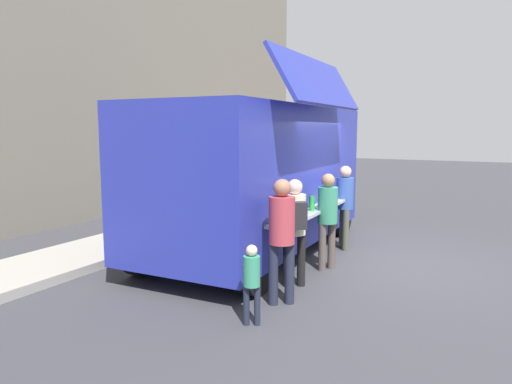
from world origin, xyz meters
The scene contains 8 objects.
ground_plane centered at (0.00, 0.00, 0.00)m, with size 60.00×60.00×0.00m, color #38383D.
food_truck_main centered at (-0.34, 2.36, 1.53)m, with size 5.74×2.95×3.56m.
trash_bin centered at (3.97, 4.68, 0.52)m, with size 0.60×0.60×1.04m, color #2B5E3B.
customer_front_ordering centered at (-0.81, 0.80, 0.98)m, with size 0.33×0.33×1.64m.
customer_mid_with_backpack centered at (-1.89, 0.93, 1.00)m, with size 0.53×0.46×1.64m.
customer_rear_waiting centered at (-2.62, 0.81, 1.03)m, with size 0.35×0.35×1.72m.
customer_extra_browsing centered at (0.66, 0.96, 1.00)m, with size 0.34×0.34×1.67m.
child_near_queue centered at (-3.43, 0.83, 0.60)m, with size 0.20×0.20×1.00m.
Camera 1 is at (-8.22, -1.78, 2.37)m, focal length 32.84 mm.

